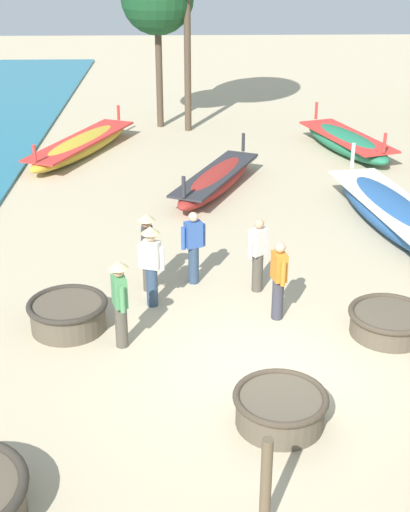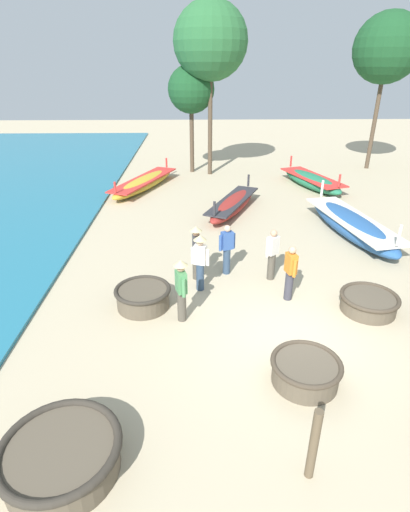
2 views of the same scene
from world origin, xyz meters
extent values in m
plane|color=#BCAD8C|center=(0.00, 0.00, 0.00)|extent=(80.00, 80.00, 0.00)
cylinder|color=brown|center=(0.02, -1.44, 0.24)|extent=(1.32, 1.32, 0.47)
torus|color=#42382B|center=(0.02, -1.44, 0.47)|extent=(1.43, 1.43, 0.11)
cylinder|color=brown|center=(2.31, 1.07, 0.21)|extent=(1.38, 1.38, 0.42)
torus|color=#42382B|center=(2.31, 1.07, 0.42)|extent=(1.49, 1.49, 0.11)
cylinder|color=brown|center=(-3.53, 1.43, 0.25)|extent=(1.37, 1.37, 0.51)
torus|color=#332D26|center=(-3.53, 1.43, 0.51)|extent=(1.48, 1.48, 0.11)
ellipsoid|color=#285693|center=(3.66, 6.11, 0.38)|extent=(2.24, 5.77, 0.76)
cube|color=silver|center=(3.66, 6.11, 0.62)|extent=(2.21, 5.34, 0.06)
cylinder|color=silver|center=(3.22, 8.66, 1.05)|extent=(0.10, 0.10, 0.69)
ellipsoid|color=maroon|center=(-0.51, 8.83, 0.30)|extent=(2.80, 4.71, 0.61)
cube|color=#2D2D33|center=(-0.51, 8.83, 0.50)|extent=(2.68, 4.38, 0.06)
cylinder|color=#2D2D33|center=(0.39, 10.82, 0.83)|extent=(0.10, 0.10, 0.55)
cylinder|color=#2D2D33|center=(-1.41, 6.84, 0.83)|extent=(0.10, 0.10, 0.55)
ellipsoid|color=#237551|center=(3.89, 12.47, 0.33)|extent=(2.63, 4.83, 0.65)
cube|color=red|center=(3.89, 12.47, 0.53)|extent=(2.56, 4.49, 0.06)
cylinder|color=red|center=(3.22, 14.52, 0.90)|extent=(0.10, 0.10, 0.59)
cylinder|color=red|center=(4.57, 10.43, 0.90)|extent=(0.10, 0.10, 0.59)
ellipsoid|color=gold|center=(-4.72, 12.48, 0.28)|extent=(3.21, 5.74, 0.57)
cube|color=red|center=(-4.72, 12.48, 0.46)|extent=(3.08, 5.33, 0.06)
cylinder|color=red|center=(-3.71, 14.93, 0.77)|extent=(0.10, 0.10, 0.51)
cylinder|color=red|center=(-5.73, 10.03, 0.77)|extent=(0.10, 0.10, 0.51)
cylinder|color=#4C473D|center=(0.08, 2.84, 0.41)|extent=(0.22, 0.22, 0.82)
cube|color=silver|center=(0.08, 2.84, 1.09)|extent=(0.40, 0.38, 0.54)
sphere|color=tan|center=(0.08, 2.84, 1.47)|extent=(0.20, 0.20, 0.20)
cylinder|color=silver|center=(-0.09, 2.70, 1.04)|extent=(0.09, 0.09, 0.48)
cylinder|color=silver|center=(0.25, 2.98, 1.04)|extent=(0.09, 0.09, 0.48)
cylinder|color=#383842|center=(0.35, 1.70, 0.41)|extent=(0.22, 0.22, 0.82)
cube|color=orange|center=(0.35, 1.70, 1.09)|extent=(0.29, 0.38, 0.54)
sphere|color=tan|center=(0.35, 1.70, 1.47)|extent=(0.20, 0.20, 0.20)
cylinder|color=orange|center=(0.41, 1.49, 1.04)|extent=(0.09, 0.09, 0.48)
cylinder|color=orange|center=(0.30, 1.91, 1.04)|extent=(0.09, 0.09, 0.48)
cylinder|color=#4C473D|center=(-2.50, 0.79, 0.41)|extent=(0.22, 0.22, 0.82)
cube|color=#4C8E56|center=(-2.50, 0.79, 1.09)|extent=(0.31, 0.39, 0.54)
sphere|color=tan|center=(-2.50, 0.79, 1.47)|extent=(0.20, 0.20, 0.20)
cylinder|color=#4C8E56|center=(-2.57, 1.00, 1.04)|extent=(0.09, 0.09, 0.48)
cylinder|color=#4C8E56|center=(-2.43, 0.58, 1.04)|extent=(0.09, 0.09, 0.48)
cone|color=#D1BC84|center=(-2.50, 0.79, 1.60)|extent=(0.36, 0.36, 0.14)
cylinder|color=#4C473D|center=(-2.13, 2.92, 0.41)|extent=(0.22, 0.22, 0.82)
cube|color=#3D3D42|center=(-2.13, 2.92, 1.09)|extent=(0.23, 0.34, 0.54)
sphere|color=#A37556|center=(-2.13, 2.92, 1.47)|extent=(0.20, 0.20, 0.20)
cylinder|color=#3D3D42|center=(-2.13, 3.14, 1.04)|extent=(0.09, 0.09, 0.48)
cylinder|color=#3D3D42|center=(-2.12, 2.70, 1.04)|extent=(0.09, 0.09, 0.48)
cone|color=#D1BC84|center=(-2.13, 2.92, 1.60)|extent=(0.36, 0.36, 0.14)
cylinder|color=#2D425B|center=(-1.21, 3.23, 0.41)|extent=(0.22, 0.22, 0.82)
cube|color=#33569E|center=(-1.21, 3.23, 1.09)|extent=(0.40, 0.33, 0.54)
sphere|color=#DBB28E|center=(-1.21, 3.23, 1.47)|extent=(0.20, 0.20, 0.20)
cylinder|color=#33569E|center=(-1.00, 3.31, 1.04)|extent=(0.09, 0.09, 0.48)
cylinder|color=#33569E|center=(-1.41, 3.14, 1.04)|extent=(0.09, 0.09, 0.48)
cylinder|color=#2D425B|center=(-2.02, 2.27, 0.41)|extent=(0.22, 0.22, 0.82)
cube|color=silver|center=(-2.02, 2.27, 1.09)|extent=(0.39, 0.31, 0.54)
sphere|color=#DBB28E|center=(-2.02, 2.27, 1.47)|extent=(0.20, 0.20, 0.20)
cylinder|color=silver|center=(-2.23, 2.34, 1.04)|extent=(0.09, 0.09, 0.48)
cylinder|color=silver|center=(-1.81, 2.20, 1.04)|extent=(0.09, 0.09, 0.48)
cone|color=#D1BC84|center=(-2.02, 2.27, 1.60)|extent=(0.36, 0.36, 0.14)
cylinder|color=brown|center=(-0.42, -3.46, 0.68)|extent=(0.14, 0.14, 1.36)
cylinder|color=#4C3D2D|center=(-2.28, 15.95, 1.82)|extent=(0.24, 0.24, 3.64)
cylinder|color=#4C3D2D|center=(-1.25, 15.38, 2.74)|extent=(0.24, 0.24, 5.47)
camera|label=1|loc=(-1.32, -10.02, 6.78)|focal=50.00mm
camera|label=2|loc=(-2.15, -7.54, 5.81)|focal=28.00mm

